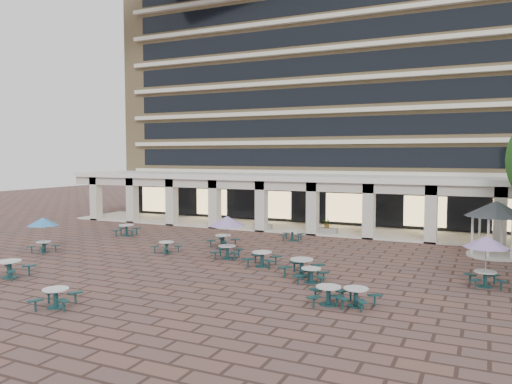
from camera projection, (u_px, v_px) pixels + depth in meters
ground at (203, 265)px, 27.25m from camera, size 120.00×120.00×0.00m
apartment_building at (335, 88)px, 49.36m from camera, size 40.00×15.50×25.20m
retail_arcade at (297, 192)px, 40.42m from camera, size 42.00×6.60×4.40m
picnic_table_0 at (9, 267)px, 24.33m from camera, size 2.14×2.14×0.84m
picnic_table_1 at (56, 296)px, 19.56m from camera, size 2.05×2.05×0.75m
picnic_table_2 at (328, 294)px, 19.91m from camera, size 1.97×1.97×0.76m
picnic_table_3 at (311, 274)px, 23.38m from camera, size 1.74×1.74×0.70m
picnic_table_4 at (43, 223)px, 30.65m from camera, size 1.85×1.85×2.14m
picnic_table_5 at (166, 246)px, 30.57m from camera, size 1.79×1.79×0.69m
picnic_table_6 at (227, 223)px, 28.73m from camera, size 2.13×2.13×2.46m
picnic_table_7 at (356, 295)px, 19.70m from camera, size 1.94×1.94×0.74m
picnic_table_8 at (126, 229)px, 37.13m from camera, size 2.23×2.23×0.82m
picnic_table_9 at (262, 258)px, 26.80m from camera, size 1.93×1.93×0.81m
picnic_table_10 at (302, 266)px, 24.64m from camera, size 1.97×1.97×0.87m
picnic_table_11 at (486, 244)px, 22.52m from camera, size 2.01×2.01×2.33m
picnic_table_12 at (223, 240)px, 32.55m from camera, size 1.90×1.90×0.79m
picnic_table_13 at (292, 235)px, 34.90m from camera, size 1.83×1.83×0.73m
gazebo at (496, 215)px, 29.28m from camera, size 3.51×3.51×3.27m
planter_left at (263, 224)px, 39.81m from camera, size 1.50×0.62×1.21m
planter_right at (327, 228)px, 37.57m from camera, size 1.50×0.82×1.26m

